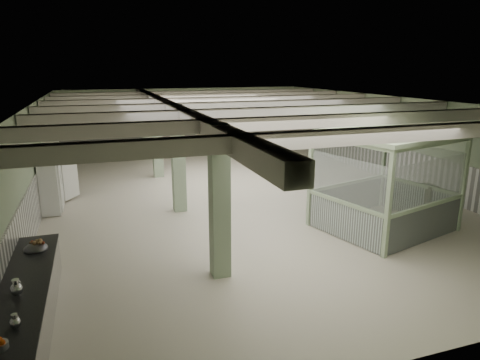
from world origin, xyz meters
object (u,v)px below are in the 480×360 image
object	(u,v)px
guard_booth	(387,165)
filing_cabinet	(427,202)
prep_counter	(26,308)
walkin_cooler	(52,178)

from	to	relation	value
guard_booth	filing_cabinet	size ratio (longest dim) A/B	3.84
prep_counter	walkin_cooler	xyz separation A→B (m)	(-0.08, 7.78, 0.61)
prep_counter	walkin_cooler	size ratio (longest dim) A/B	2.20
prep_counter	filing_cabinet	size ratio (longest dim) A/B	4.52
prep_counter	guard_booth	bearing A→B (deg)	13.82
walkin_cooler	guard_booth	world-z (taller)	guard_booth
filing_cabinet	walkin_cooler	bearing A→B (deg)	152.00
guard_booth	filing_cabinet	distance (m)	2.36
prep_counter	walkin_cooler	distance (m)	7.80
prep_counter	filing_cabinet	distance (m)	11.78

